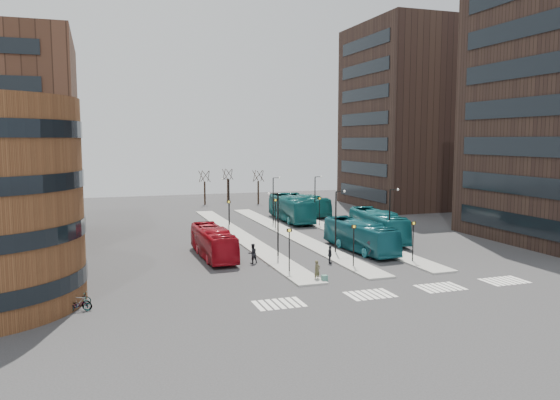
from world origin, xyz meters
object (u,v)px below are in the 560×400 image
object	(u,v)px
commuter_a	(253,253)
bicycle_near	(79,305)
teal_bus_b	(291,208)
traveller	(317,271)
commuter_c	(370,250)
red_bus	(213,242)
bicycle_far	(79,298)
teal_bus_d	(306,205)
commuter_b	(330,255)
teal_bus_c	(378,225)
suitcase	(324,279)
bicycle_mid	(79,302)
teal_bus_a	(360,236)

from	to	relation	value
commuter_a	bicycle_near	size ratio (longest dim) A/B	1.09
teal_bus_b	traveller	xyz separation A→B (m)	(-8.88, -30.84, -0.93)
commuter_c	traveller	bearing A→B (deg)	-19.54
red_bus	bicycle_far	xyz separation A→B (m)	(-11.76, -11.72, -1.05)
teal_bus_d	bicycle_far	bearing A→B (deg)	-138.88
traveller	commuter_b	distance (m)	6.26
commuter_b	teal_bus_b	bearing A→B (deg)	-2.40
teal_bus_c	teal_bus_d	size ratio (longest dim) A/B	1.10
suitcase	commuter_c	world-z (taller)	commuter_c
red_bus	bicycle_far	bearing A→B (deg)	-135.83
suitcase	commuter_a	xyz separation A→B (m)	(-3.60, 8.14, 0.63)
suitcase	red_bus	xyz separation A→B (m)	(-6.47, 11.76, 1.18)
teal_bus_b	bicycle_far	bearing A→B (deg)	-128.30
suitcase	traveller	xyz separation A→B (m)	(-0.37, 0.63, 0.54)
teal_bus_c	commuter_a	size ratio (longest dim) A/B	6.53
commuter_b	bicycle_mid	bearing A→B (deg)	118.37
teal_bus_b	bicycle_mid	world-z (taller)	teal_bus_b
red_bus	bicycle_near	world-z (taller)	red_bus
teal_bus_c	bicycle_far	bearing A→B (deg)	-147.41
traveller	commuter_a	distance (m)	8.18
teal_bus_a	traveller	bearing A→B (deg)	-136.18
teal_bus_b	teal_bus_d	bearing A→B (deg)	52.52
suitcase	red_bus	distance (m)	13.47
bicycle_mid	traveller	bearing A→B (deg)	-59.77
red_bus	bicycle_near	distance (m)	17.91
traveller	commuter_c	distance (m)	9.39
bicycle_near	commuter_c	bearing A→B (deg)	-75.88
suitcase	commuter_b	bearing A→B (deg)	56.53
teal_bus_d	traveller	xyz separation A→B (m)	(-13.06, -35.89, -0.68)
commuter_c	bicycle_far	world-z (taller)	commuter_c
teal_bus_a	teal_bus_d	bearing A→B (deg)	76.61
commuter_b	bicycle_mid	xyz separation A→B (m)	(-21.29, -7.24, -0.28)
teal_bus_a	teal_bus_c	distance (m)	6.75
bicycle_mid	teal_bus_a	bearing A→B (deg)	-42.93
teal_bus_c	commuter_a	world-z (taller)	teal_bus_c
traveller	commuter_b	world-z (taller)	traveller
red_bus	teal_bus_d	bearing A→B (deg)	51.54
teal_bus_b	traveller	world-z (taller)	teal_bus_b
teal_bus_c	bicycle_far	size ratio (longest dim) A/B	7.57
suitcase	traveller	distance (m)	0.91
red_bus	commuter_b	size ratio (longest dim) A/B	6.47
commuter_c	red_bus	bearing A→B (deg)	-77.50
suitcase	bicycle_far	xyz separation A→B (m)	(-18.22, 0.04, 0.13)
teal_bus_a	commuter_b	distance (m)	6.59
teal_bus_b	commuter_a	size ratio (longest dim) A/B	6.90
commuter_b	bicycle_far	size ratio (longest dim) A/B	1.03
suitcase	bicycle_near	size ratio (longest dim) A/B	0.33
red_bus	traveller	bearing A→B (deg)	-62.02
suitcase	teal_bus_c	world-z (taller)	teal_bus_c
teal_bus_d	commuter_b	bearing A→B (deg)	-116.01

